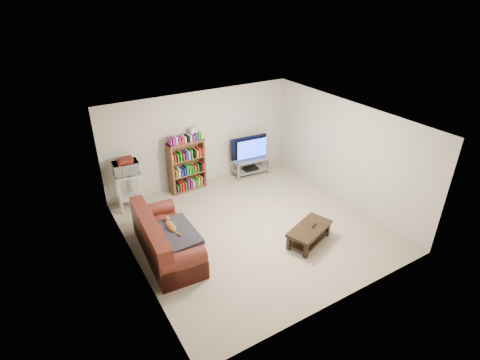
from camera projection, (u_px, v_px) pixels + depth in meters
floor at (253, 227)px, 8.09m from camera, size 5.00×5.00×0.00m
ceiling at (256, 121)px, 6.96m from camera, size 5.00×5.00×0.00m
wall_back at (201, 138)px, 9.42m from camera, size 5.00×0.00×5.00m
wall_front at (344, 244)px, 5.63m from camera, size 5.00×0.00×5.00m
wall_left at (132, 213)px, 6.39m from camera, size 0.00×5.00×5.00m
wall_right at (345, 152)px, 8.66m from camera, size 0.00×5.00×5.00m
sofa at (164, 242)px, 7.13m from camera, size 0.99×2.06×0.86m
blanket at (174, 234)px, 7.00m from camera, size 0.80×1.03×0.18m
cat at (171, 227)px, 7.11m from camera, size 0.25×0.56×0.16m
coffee_table at (309, 232)px, 7.50m from camera, size 1.13×0.83×0.37m
remote at (314, 226)px, 7.48m from camera, size 0.17×0.12×0.02m
tv_stand at (250, 164)px, 10.12m from camera, size 1.00×0.51×0.49m
television at (251, 148)px, 9.91m from camera, size 1.05×0.21×0.60m
dvd_player at (250, 168)px, 10.19m from camera, size 0.41×0.30×0.06m
bookshelf at (187, 165)px, 9.25m from camera, size 0.93×0.33×1.32m
shelf_clutter at (188, 136)px, 8.96m from camera, size 0.67×0.24×0.28m
microwave_stand at (129, 187)px, 8.52m from camera, size 0.58×0.44×0.88m
microwave at (126, 168)px, 8.30m from camera, size 0.57×0.41×0.30m
game_boxes at (125, 161)px, 8.22m from camera, size 0.34×0.30×0.05m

